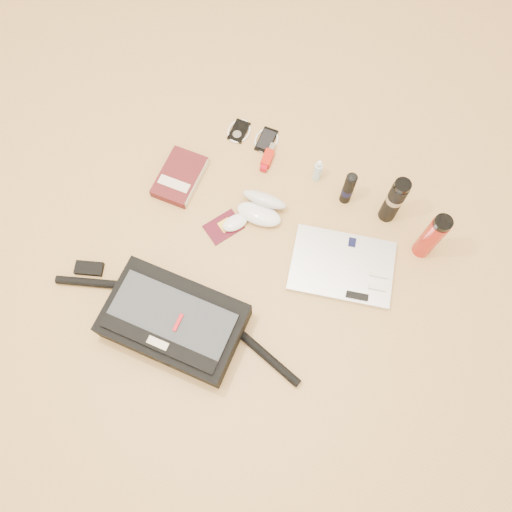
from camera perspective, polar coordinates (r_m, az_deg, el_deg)
name	(u,v)px	position (r m, az deg, el deg)	size (l,w,h in m)	color
ground	(245,265)	(1.74, -1.23, -1.08)	(4.00, 4.00, 0.00)	tan
messenger_bag	(173,321)	(1.65, -9.42, -7.34)	(0.88, 0.36, 0.12)	black
laptop	(342,266)	(1.75, 9.85, -1.18)	(0.42, 0.37, 0.03)	silver
book	(180,177)	(1.89, -8.66, 8.91)	(0.19, 0.24, 0.04)	#4B1215
passport	(224,227)	(1.80, -3.72, 3.35)	(0.13, 0.15, 0.01)	#450A18
mouse	(235,223)	(1.79, -2.40, 3.83)	(0.09, 0.11, 0.03)	white
sunglasses_case	(262,207)	(1.79, 0.65, 5.61)	(0.20, 0.18, 0.10)	white
ipod	(239,131)	(1.99, -1.95, 14.08)	(0.10, 0.11, 0.01)	black
phone	(266,140)	(1.97, 1.20, 13.09)	(0.11, 0.12, 0.01)	black
inhaler	(268,157)	(1.91, 1.38, 11.20)	(0.06, 0.12, 0.03)	#AE1A0B
spray_bottle	(318,171)	(1.86, 7.07, 9.61)	(0.04, 0.04, 0.11)	#B1DFF4
aerosol_can	(348,188)	(1.80, 10.51, 7.63)	(0.05, 0.05, 0.17)	black
thermos_black	(394,200)	(1.78, 15.52, 6.15)	(0.06, 0.06, 0.23)	black
thermos_red	(431,237)	(1.75, 19.42, 2.10)	(0.08, 0.08, 0.24)	#AA1F18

